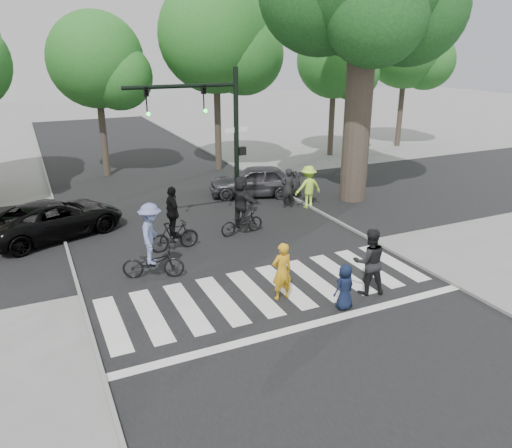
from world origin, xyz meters
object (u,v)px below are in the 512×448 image
(cyclist_mid, at_px, (173,225))
(car_suv, at_px, (55,218))
(traffic_signal, at_px, (214,129))
(pedestrian_child, at_px, (345,287))
(car_grey, at_px, (255,181))
(pedestrian_adult, at_px, (369,261))
(cyclist_left, at_px, (152,246))
(pedestrian_woman, at_px, (282,271))
(cyclist_right, at_px, (242,209))

(cyclist_mid, xyz_separation_m, car_suv, (-3.59, 3.17, -0.25))
(traffic_signal, xyz_separation_m, pedestrian_child, (0.97, -7.02, -3.26))
(pedestrian_child, bearing_deg, car_grey, -111.36)
(pedestrian_adult, distance_m, car_suv, 11.52)
(pedestrian_child, bearing_deg, cyclist_left, -53.28)
(traffic_signal, relative_size, car_suv, 1.21)
(pedestrian_woman, relative_size, cyclist_left, 0.71)
(pedestrian_woman, bearing_deg, traffic_signal, -93.86)
(cyclist_left, xyz_separation_m, car_grey, (6.50, 6.68, -0.30))
(cyclist_right, bearing_deg, pedestrian_adult, -76.89)
(cyclist_left, bearing_deg, traffic_signal, 42.92)
(cyclist_right, bearing_deg, car_grey, 59.57)
(pedestrian_woman, distance_m, cyclist_mid, 4.99)
(pedestrian_woman, height_order, pedestrian_child, pedestrian_woman)
(pedestrian_adult, bearing_deg, traffic_signal, -54.58)
(traffic_signal, bearing_deg, pedestrian_woman, -92.88)
(cyclist_left, bearing_deg, car_grey, 45.77)
(cyclist_left, relative_size, car_suv, 0.48)
(pedestrian_adult, xyz_separation_m, car_grey, (1.21, 10.26, -0.25))
(car_grey, bearing_deg, cyclist_mid, -27.61)
(car_grey, bearing_deg, pedestrian_adult, 13.25)
(car_grey, bearing_deg, traffic_signal, -21.76)
(cyclist_left, bearing_deg, pedestrian_woman, -44.61)
(traffic_signal, xyz_separation_m, cyclist_right, (0.73, -0.68, -2.90))
(car_grey, bearing_deg, pedestrian_woman, -0.72)
(pedestrian_woman, distance_m, cyclist_right, 5.25)
(cyclist_left, height_order, car_grey, cyclist_left)
(cyclist_mid, relative_size, car_grey, 0.54)
(pedestrian_woman, height_order, pedestrian_adult, pedestrian_adult)
(pedestrian_woman, distance_m, cyclist_left, 4.08)
(pedestrian_child, height_order, cyclist_mid, cyclist_mid)
(cyclist_right, relative_size, car_grey, 0.53)
(cyclist_mid, bearing_deg, pedestrian_adult, -52.80)
(pedestrian_woman, bearing_deg, pedestrian_adult, 162.21)
(cyclist_left, height_order, cyclist_mid, cyclist_left)
(pedestrian_child, bearing_deg, pedestrian_woman, -52.37)
(traffic_signal, height_order, pedestrian_child, traffic_signal)
(cyclist_left, distance_m, car_suv, 5.55)
(cyclist_right, height_order, car_suv, cyclist_right)
(car_suv, bearing_deg, car_grey, -99.78)
(pedestrian_adult, xyz_separation_m, cyclist_mid, (-4.10, 5.41, -0.04))
(pedestrian_child, xyz_separation_m, car_grey, (2.34, 10.73, 0.08))
(traffic_signal, relative_size, cyclist_left, 2.54)
(cyclist_left, relative_size, car_grey, 0.56)
(traffic_signal, relative_size, pedestrian_child, 4.70)
(traffic_signal, bearing_deg, car_suv, 160.11)
(pedestrian_child, relative_size, cyclist_right, 0.57)
(car_suv, bearing_deg, traffic_signal, -130.43)
(car_suv, bearing_deg, cyclist_mid, -151.98)
(car_suv, bearing_deg, pedestrian_child, -164.58)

